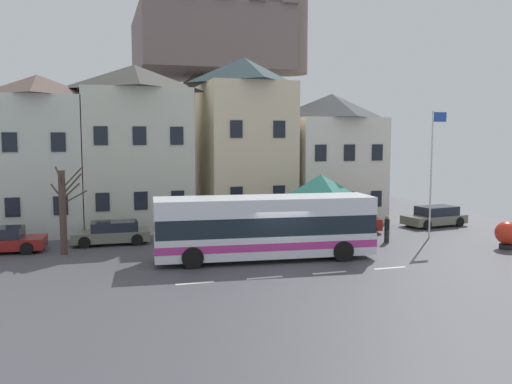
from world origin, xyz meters
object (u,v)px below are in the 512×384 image
(townhouse_01, at_px, (136,147))
(harbour_buoy, at_px, (507,234))
(pedestrian_01, at_px, (387,229))
(flagpole, at_px, (433,165))
(public_bench, at_px, (298,226))
(transit_bus, at_px, (265,228))
(bare_tree_00, at_px, (63,209))
(parked_car_00, at_px, (112,233))
(townhouse_03, at_px, (331,157))
(pedestrian_00, at_px, (349,232))
(hilltop_castle, at_px, (209,124))
(parked_car_01, at_px, (346,221))
(bus_shelter, at_px, (321,187))
(townhouse_02, at_px, (244,141))
(parked_car_02, at_px, (435,216))
(townhouse_00, at_px, (40,155))

(townhouse_01, distance_m, harbour_buoy, 22.79)
(pedestrian_01, bearing_deg, harbour_buoy, -32.83)
(flagpole, bearing_deg, public_bench, 153.91)
(transit_bus, relative_size, bare_tree_00, 2.42)
(townhouse_01, bearing_deg, parked_car_00, -108.77)
(townhouse_03, xyz_separation_m, pedestrian_00, (-3.15, -9.40, -3.72))
(hilltop_castle, bearing_deg, townhouse_03, -76.10)
(parked_car_01, bearing_deg, bus_shelter, 38.43)
(townhouse_02, distance_m, parked_car_02, 13.92)
(townhouse_02, bearing_deg, hilltop_castle, 85.57)
(townhouse_02, xyz_separation_m, parked_car_02, (11.84, -5.31, -5.04))
(pedestrian_01, bearing_deg, hilltop_castle, 98.49)
(townhouse_00, relative_size, townhouse_01, 0.92)
(parked_car_02, bearing_deg, townhouse_00, -19.07)
(bus_shelter, bearing_deg, public_bench, 115.26)
(townhouse_00, xyz_separation_m, public_bench, (15.13, -5.07, -4.40))
(parked_car_01, xyz_separation_m, public_bench, (-3.12, 0.27, -0.22))
(townhouse_03, relative_size, parked_car_02, 2.02)
(hilltop_castle, bearing_deg, bare_tree_00, -115.95)
(bare_tree_00, bearing_deg, harbour_buoy, -13.32)
(hilltop_castle, xyz_separation_m, parked_car_02, (10.34, -24.67, -6.68))
(townhouse_00, relative_size, townhouse_02, 0.86)
(parked_car_01, bearing_deg, parked_car_02, -168.68)
(townhouse_00, height_order, bare_tree_00, townhouse_00)
(parked_car_01, height_order, parked_car_02, parked_car_01)
(townhouse_02, bearing_deg, townhouse_01, -178.80)
(hilltop_castle, height_order, bus_shelter, hilltop_castle)
(public_bench, relative_size, bare_tree_00, 0.38)
(transit_bus, distance_m, harbour_buoy, 13.23)
(pedestrian_00, distance_m, harbour_buoy, 8.35)
(transit_bus, xyz_separation_m, pedestrian_00, (5.35, 1.63, -0.76))
(flagpole, bearing_deg, hilltop_castle, 104.82)
(bus_shelter, height_order, flagpole, flagpole)
(parked_car_02, bearing_deg, pedestrian_01, 26.37)
(townhouse_03, bearing_deg, harbour_buoy, -69.44)
(pedestrian_00, bearing_deg, townhouse_03, 71.47)
(townhouse_02, bearing_deg, pedestrian_01, -58.42)
(hilltop_castle, height_order, bare_tree_00, hilltop_castle)
(townhouse_02, bearing_deg, parked_car_02, -24.14)
(pedestrian_00, relative_size, harbour_buoy, 1.01)
(parked_car_01, xyz_separation_m, bare_tree_00, (-16.60, -1.71, 1.61))
(bus_shelter, height_order, pedestrian_00, bus_shelter)
(bus_shelter, distance_m, flagpole, 6.65)
(public_bench, bearing_deg, harbour_buoy, -38.80)
(parked_car_00, height_order, pedestrian_00, pedestrian_00)
(townhouse_01, bearing_deg, public_bench, -29.85)
(pedestrian_00, height_order, public_bench, pedestrian_00)
(townhouse_00, distance_m, parked_car_00, 7.71)
(townhouse_01, xyz_separation_m, parked_car_01, (12.41, -5.60, -4.60))
(public_bench, xyz_separation_m, flagpole, (7.07, -3.46, 3.83))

